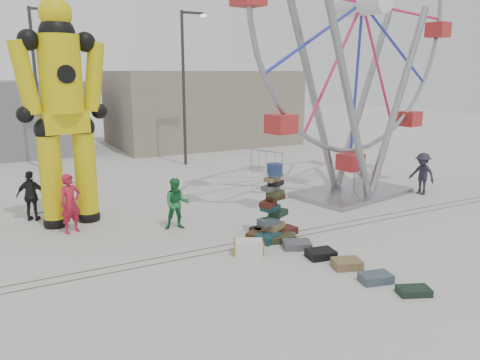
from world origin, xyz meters
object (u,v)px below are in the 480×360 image
lamp_post_left (38,81)px  pedestrian_green (177,204)px  barricade_wheel_front (358,186)px  steamer_trunk (249,247)px  barricade_wheel_back (266,161)px  pedestrian_black (32,196)px  ferris_wheel (361,30)px  lamp_post_right (185,81)px  barricade_dummy_c (64,198)px  suitcase_tower (272,217)px  pedestrian_red (71,203)px  pedestrian_grey (422,174)px  crash_test_dummy (63,106)px

lamp_post_left → pedestrian_green: lamp_post_left is taller
barricade_wheel_front → steamer_trunk: bearing=147.7°
barricade_wheel_back → pedestrian_black: bearing=-95.3°
ferris_wheel → lamp_post_right: bearing=100.0°
barricade_dummy_c → barricade_wheel_back: size_ratio=1.00×
suitcase_tower → barricade_wheel_front: (5.26, 2.10, -0.09)m
lamp_post_left → barricade_wheel_front: bearing=-49.2°
pedestrian_red → pedestrian_grey: bearing=-29.5°
lamp_post_left → pedestrian_grey: 18.52m
lamp_post_left → pedestrian_black: 9.65m
ferris_wheel → barricade_wheel_back: bearing=86.6°
pedestrian_red → barricade_wheel_front: bearing=-28.3°
pedestrian_red → pedestrian_green: 3.28m
crash_test_dummy → barricade_dummy_c: size_ratio=3.69×
suitcase_tower → pedestrian_green: 3.10m
barricade_wheel_back → crash_test_dummy: bearing=-88.9°
ferris_wheel → barricade_wheel_front: ferris_wheel is taller
lamp_post_right → suitcase_tower: (-1.99, -12.02, -3.84)m
ferris_wheel → pedestrian_green: 9.71m
lamp_post_left → pedestrian_green: 12.78m
steamer_trunk → barricade_wheel_back: size_ratio=0.41×
barricade_dummy_c → barricade_wheel_back: 10.44m
barricade_dummy_c → pedestrian_green: pedestrian_green is taller
lamp_post_left → ferris_wheel: bearing=-46.9°
pedestrian_green → pedestrian_black: size_ratio=0.97×
lamp_post_right → crash_test_dummy: lamp_post_right is taller
lamp_post_right → suitcase_tower: bearing=-99.4°
suitcase_tower → barricade_dummy_c: (-5.27, 5.60, -0.09)m
suitcase_tower → steamer_trunk: 1.63m
suitcase_tower → pedestrian_red: suitcase_tower is taller
lamp_post_right → pedestrian_red: bearing=-130.0°
lamp_post_left → suitcase_tower: lamp_post_left is taller
lamp_post_right → pedestrian_green: (-4.30, -9.95, -3.65)m
steamer_trunk → pedestrian_black: bearing=156.0°
pedestrian_green → crash_test_dummy: bearing=159.4°
ferris_wheel → pedestrian_green: (-7.85, -0.66, -5.67)m
steamer_trunk → pedestrian_green: 3.17m
barricade_wheel_front → pedestrian_grey: bearing=-68.7°
steamer_trunk → barricade_dummy_c: bearing=147.8°
ferris_wheel → barricade_dummy_c: (-10.81, 2.87, -5.95)m
crash_test_dummy → pedestrian_grey: 13.95m
crash_test_dummy → pedestrian_grey: bearing=-19.2°
ferris_wheel → steamer_trunk: 9.98m
lamp_post_left → barricade_wheel_front: (10.27, -11.92, -3.93)m
lamp_post_left → steamer_trunk: 15.93m
barricade_dummy_c → pedestrian_red: bearing=-106.5°
barricade_wheel_front → pedestrian_red: pedestrian_red is taller
pedestrian_black → pedestrian_grey: size_ratio=0.99×
pedestrian_red → pedestrian_green: (3.04, -1.22, -0.11)m
ferris_wheel → suitcase_tower: bearing=-164.7°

